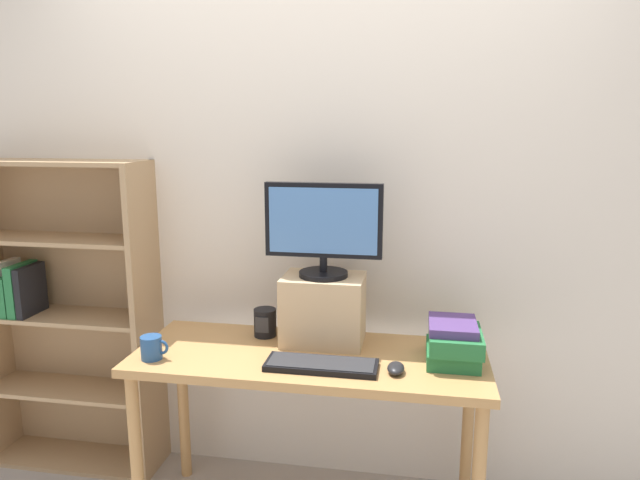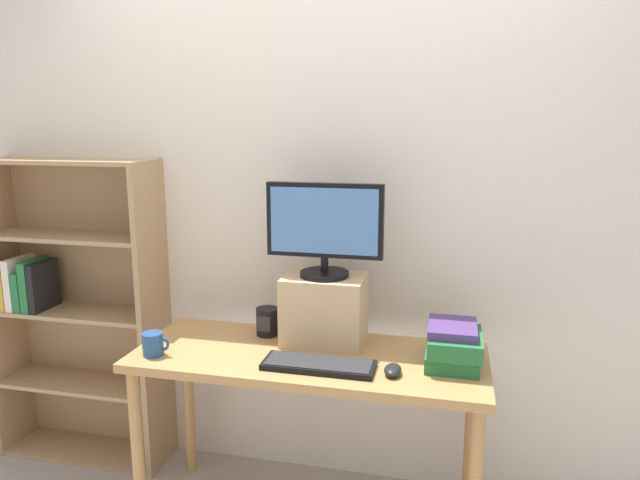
# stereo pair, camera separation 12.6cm
# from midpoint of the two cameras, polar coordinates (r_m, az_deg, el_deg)

# --- Properties ---
(back_wall) EXTENTS (7.00, 0.08, 2.60)m
(back_wall) POSITION_cam_midpoint_polar(r_m,az_deg,el_deg) (2.62, -0.67, 3.12)
(back_wall) COLOR beige
(back_wall) RESTS_ON ground_plane
(desk) EXTENTS (1.42, 0.56, 0.77)m
(desk) POSITION_cam_midpoint_polar(r_m,az_deg,el_deg) (2.39, -2.61, -13.42)
(desk) COLOR #B7844C
(desk) RESTS_ON ground_plane
(bookshelf_unit) EXTENTS (0.88, 0.28, 1.52)m
(bookshelf_unit) POSITION_cam_midpoint_polar(r_m,az_deg,el_deg) (3.11, -25.43, -6.51)
(bookshelf_unit) COLOR tan
(bookshelf_unit) RESTS_ON ground_plane
(riser_box) EXTENTS (0.34, 0.24, 0.29)m
(riser_box) POSITION_cam_midpoint_polar(r_m,az_deg,el_deg) (2.42, -1.16, -6.95)
(riser_box) COLOR tan
(riser_box) RESTS_ON desk
(computer_monitor) EXTENTS (0.49, 0.20, 0.39)m
(computer_monitor) POSITION_cam_midpoint_polar(r_m,az_deg,el_deg) (2.33, -1.20, 1.25)
(computer_monitor) COLOR black
(computer_monitor) RESTS_ON riser_box
(keyboard) EXTENTS (0.43, 0.15, 0.02)m
(keyboard) POSITION_cam_midpoint_polar(r_m,az_deg,el_deg) (2.22, -1.51, -12.38)
(keyboard) COLOR black
(keyboard) RESTS_ON desk
(computer_mouse) EXTENTS (0.06, 0.10, 0.04)m
(computer_mouse) POSITION_cam_midpoint_polar(r_m,az_deg,el_deg) (2.19, 5.93, -12.66)
(computer_mouse) COLOR black
(computer_mouse) RESTS_ON desk
(book_stack) EXTENTS (0.21, 0.27, 0.16)m
(book_stack) POSITION_cam_midpoint_polar(r_m,az_deg,el_deg) (2.29, 11.69, -10.01)
(book_stack) COLOR #236B38
(book_stack) RESTS_ON desk
(coffee_mug) EXTENTS (0.11, 0.08, 0.09)m
(coffee_mug) POSITION_cam_midpoint_polar(r_m,az_deg,el_deg) (2.40, -17.93, -10.22)
(coffee_mug) COLOR #234C84
(coffee_mug) RESTS_ON desk
(desk_speaker) EXTENTS (0.10, 0.10, 0.12)m
(desk_speaker) POSITION_cam_midpoint_polar(r_m,az_deg,el_deg) (2.53, -6.95, -8.20)
(desk_speaker) COLOR black
(desk_speaker) RESTS_ON desk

